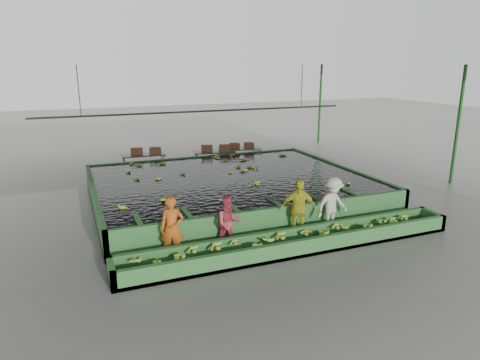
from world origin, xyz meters
name	(u,v)px	position (x,y,z in m)	size (l,w,h in m)	color
ground	(245,211)	(0.00, 0.00, 0.00)	(80.00, 80.00, 0.00)	slate
shed_roof	(246,64)	(0.00, 0.00, 5.00)	(20.00, 22.00, 0.04)	gray
shed_posts	(246,141)	(0.00, 0.00, 2.50)	(20.00, 22.00, 5.00)	#1A5619
flotation_tank	(230,187)	(0.00, 1.50, 0.45)	(10.00, 8.00, 0.90)	#327132
tank_water	(230,177)	(0.00, 1.50, 0.85)	(9.70, 7.70, 0.00)	black
sorting_trough	(295,242)	(0.00, -3.60, 0.25)	(10.00, 1.00, 0.50)	#327132
cableway_rail	(202,111)	(0.00, 5.00, 3.00)	(0.08, 0.08, 14.00)	#59605B
rail_hanger_left	(79,91)	(-5.00, 5.00, 4.00)	(0.04, 0.04, 2.00)	#59605B
rail_hanger_right	(302,86)	(5.00, 5.00, 4.00)	(0.04, 0.04, 2.00)	#59605B
worker_a	(172,228)	(-3.26, -2.80, 0.86)	(0.63, 0.41, 1.71)	#C95817
worker_b	(229,223)	(-1.67, -2.80, 0.77)	(0.75, 0.58, 1.54)	#CA3E4F
worker_c	(298,209)	(0.51, -2.80, 0.90)	(1.06, 0.44, 1.80)	gold
worker_d	(332,205)	(1.70, -2.80, 0.87)	(1.13, 0.65, 1.74)	beige
packing_table_left	(144,164)	(-2.37, 6.76, 0.46)	(2.02, 0.81, 0.92)	#59605B
packing_table_mid	(215,160)	(0.99, 6.23, 0.45)	(1.99, 0.80, 0.91)	#59605B
packing_table_right	(240,158)	(2.31, 6.23, 0.49)	(2.13, 0.85, 0.97)	#59605B
box_stack_left	(146,154)	(-2.24, 6.72, 0.92)	(1.39, 0.38, 0.30)	brown
box_stack_mid	(216,151)	(1.04, 6.16, 0.91)	(1.43, 0.40, 0.31)	brown
box_stack_right	(242,148)	(2.41, 6.19, 0.97)	(1.20, 0.33, 0.26)	brown
floating_bananas	(223,173)	(0.00, 2.30, 0.85)	(9.32, 6.36, 0.13)	#96C135
trough_bananas	(296,237)	(0.00, -3.60, 0.40)	(9.39, 0.63, 0.13)	#96C135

